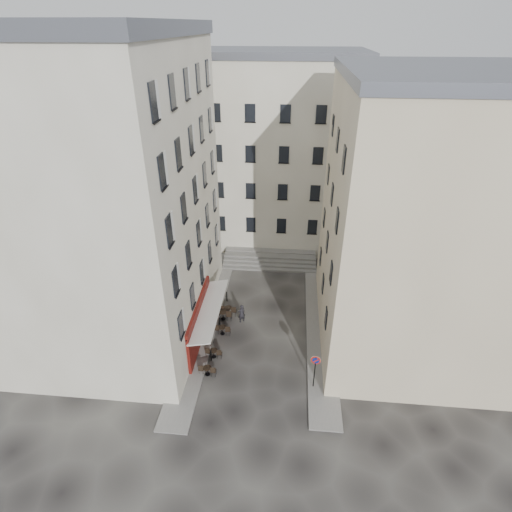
# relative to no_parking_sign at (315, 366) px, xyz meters

# --- Properties ---
(ground) EXTENTS (90.00, 90.00, 0.00)m
(ground) POSITION_rel_no_parking_sign_xyz_m (-3.84, 2.76, -1.94)
(ground) COLOR black
(ground) RESTS_ON ground
(sidewalk_left) EXTENTS (2.00, 22.00, 0.12)m
(sidewalk_left) POSITION_rel_no_parking_sign_xyz_m (-8.34, 6.76, -1.88)
(sidewalk_left) COLOR slate
(sidewalk_left) RESTS_ON ground
(sidewalk_right) EXTENTS (2.00, 18.00, 0.12)m
(sidewalk_right) POSITION_rel_no_parking_sign_xyz_m (0.66, 5.76, -1.88)
(sidewalk_right) COLOR slate
(sidewalk_right) RESTS_ON ground
(building_left) EXTENTS (12.20, 16.20, 20.60)m
(building_left) POSITION_rel_no_parking_sign_xyz_m (-14.34, 5.76, 8.37)
(building_left) COLOR #BDB7A2
(building_left) RESTS_ON ground
(building_right) EXTENTS (12.20, 14.20, 18.60)m
(building_right) POSITION_rel_no_parking_sign_xyz_m (6.66, 6.26, 7.37)
(building_right) COLOR #BEAE8D
(building_right) RESTS_ON ground
(building_back) EXTENTS (18.20, 10.20, 18.60)m
(building_back) POSITION_rel_no_parking_sign_xyz_m (-4.84, 21.76, 7.37)
(building_back) COLOR #BDB7A2
(building_back) RESTS_ON ground
(cafe_storefront) EXTENTS (1.74, 7.30, 3.50)m
(cafe_storefront) POSITION_rel_no_parking_sign_xyz_m (-8.15, 3.76, -0.06)
(cafe_storefront) COLOR #400B09
(cafe_storefront) RESTS_ON ground
(stone_steps) EXTENTS (9.00, 3.15, 0.80)m
(stone_steps) POSITION_rel_no_parking_sign_xyz_m (-3.84, 15.33, -1.54)
(stone_steps) COLOR #64625F
(stone_steps) RESTS_ON ground
(bollard_near) EXTENTS (0.12, 0.12, 0.98)m
(bollard_near) POSITION_rel_no_parking_sign_xyz_m (-7.09, 1.76, -1.41)
(bollard_near) COLOR black
(bollard_near) RESTS_ON ground
(bollard_mid) EXTENTS (0.12, 0.12, 0.98)m
(bollard_mid) POSITION_rel_no_parking_sign_xyz_m (-7.09, 5.26, -1.41)
(bollard_mid) COLOR black
(bollard_mid) RESTS_ON ground
(bollard_far) EXTENTS (0.12, 0.12, 0.98)m
(bollard_far) POSITION_rel_no_parking_sign_xyz_m (-7.09, 8.76, -1.41)
(bollard_far) COLOR black
(bollard_far) RESTS_ON ground
(no_parking_sign) EXTENTS (0.62, 0.16, 2.74)m
(no_parking_sign) POSITION_rel_no_parking_sign_xyz_m (0.00, 0.00, 0.00)
(no_parking_sign) COLOR black
(no_parking_sign) RESTS_ON ground
(bistro_table_a) EXTENTS (1.20, 0.56, 0.84)m
(bistro_table_a) POSITION_rel_no_parking_sign_xyz_m (-7.08, 0.44, -1.51)
(bistro_table_a) COLOR black
(bistro_table_a) RESTS_ON ground
(bistro_table_b) EXTENTS (1.19, 0.56, 0.84)m
(bistro_table_b) POSITION_rel_no_parking_sign_xyz_m (-6.96, 2.11, -1.51)
(bistro_table_b) COLOR black
(bistro_table_b) RESTS_ON ground
(bistro_table_c) EXTENTS (1.25, 0.59, 0.88)m
(bistro_table_c) POSITION_rel_no_parking_sign_xyz_m (-6.76, 4.58, -1.49)
(bistro_table_c) COLOR black
(bistro_table_c) RESTS_ON ground
(bistro_table_d) EXTENTS (1.39, 0.65, 0.98)m
(bistro_table_d) POSITION_rel_no_parking_sign_xyz_m (-6.99, 6.33, -1.44)
(bistro_table_d) COLOR black
(bistro_table_d) RESTS_ON ground
(bistro_table_e) EXTENTS (1.34, 0.63, 0.94)m
(bistro_table_e) POSITION_rel_no_parking_sign_xyz_m (-6.67, 6.91, -1.46)
(bistro_table_e) COLOR black
(bistro_table_e) RESTS_ON ground
(pedestrian) EXTENTS (0.72, 0.68, 1.65)m
(pedestrian) POSITION_rel_no_parking_sign_xyz_m (-5.48, 6.18, -1.11)
(pedestrian) COLOR black
(pedestrian) RESTS_ON ground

